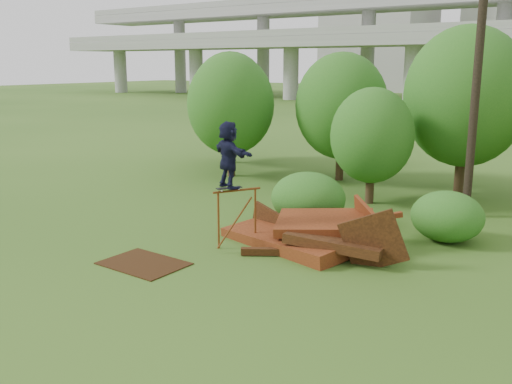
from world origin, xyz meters
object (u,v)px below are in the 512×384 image
Objects in this scene: scrap_pile at (312,235)px; skater at (229,155)px; flat_plate at (144,264)px; utility_pole at (479,57)px.

scrap_pile is 3.34m from skater.
flat_plate is (-2.86, -3.89, -0.33)m from scrap_pile.
skater is 3.76m from flat_plate.
utility_pole is (4.59, 7.34, 2.67)m from skater.
flat_plate is 0.20× the size of utility_pole.
scrap_pile is at bearing -114.34° from utility_pole.
utility_pole is (5.53, 9.80, 5.34)m from flat_plate.
skater is 9.05m from utility_pole.
scrap_pile reaches higher than flat_plate.
skater reaches higher than flat_plate.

